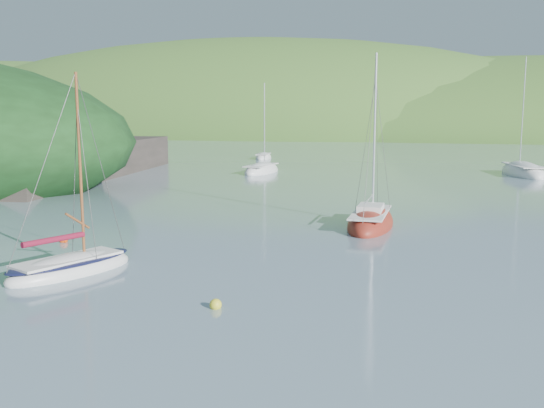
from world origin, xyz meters
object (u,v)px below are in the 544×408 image
(sloop_red, at_px, (371,223))
(distant_sloop_a, at_px, (262,171))
(distant_sloop_b, at_px, (523,173))
(daysailer_white, at_px, (70,268))
(distant_sloop_c, at_px, (263,158))

(sloop_red, bearing_deg, distant_sloop_a, 118.30)
(distant_sloop_a, distance_m, distant_sloop_b, 27.55)
(sloop_red, height_order, distant_sloop_a, sloop_red)
(sloop_red, bearing_deg, daysailer_white, -127.94)
(distant_sloop_a, bearing_deg, distant_sloop_c, 111.10)
(sloop_red, distance_m, distant_sloop_b, 35.34)
(distant_sloop_a, relative_size, distant_sloop_c, 1.27)
(distant_sloop_c, bearing_deg, sloop_red, -73.84)
(distant_sloop_a, bearing_deg, sloop_red, -56.81)
(sloop_red, xyz_separation_m, distant_sloop_b, (10.81, 33.65, 0.00))
(daysailer_white, height_order, distant_sloop_a, distant_sloop_a)
(distant_sloop_b, height_order, distant_sloop_c, distant_sloop_b)
(sloop_red, height_order, distant_sloop_c, sloop_red)
(distant_sloop_c, bearing_deg, distant_sloop_b, -30.94)
(daysailer_white, relative_size, distant_sloop_c, 1.05)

